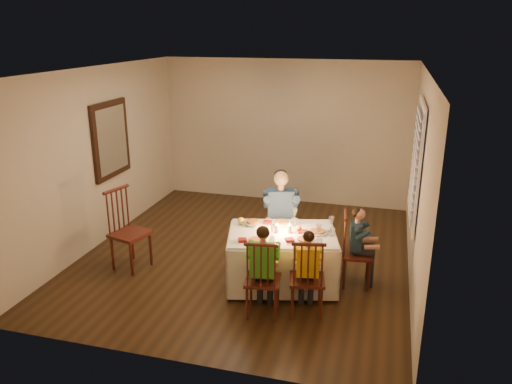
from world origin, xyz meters
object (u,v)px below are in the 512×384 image
(chair_near_right, at_px, (306,312))
(adult, at_px, (280,258))
(chair_near_left, at_px, (263,313))
(chair_end, at_px, (355,284))
(child_green, at_px, (263,313))
(dining_table, at_px, (282,247))
(child_teal, at_px, (355,284))
(chair_extra, at_px, (133,267))
(child_yellow, at_px, (306,312))
(chair_adult, at_px, (280,258))
(serving_bowl, at_px, (253,224))

(chair_near_right, distance_m, adult, 1.44)
(chair_near_right, bearing_deg, chair_near_left, 5.75)
(chair_end, relative_size, child_green, 0.87)
(dining_table, bearing_deg, child_green, -108.09)
(dining_table, xyz_separation_m, child_teal, (0.91, 0.23, -0.50))
(chair_extra, height_order, adult, adult)
(child_teal, bearing_deg, child_yellow, 143.14)
(chair_near_left, relative_size, child_teal, 0.92)
(chair_extra, height_order, child_green, chair_extra)
(adult, bearing_deg, dining_table, -92.32)
(child_teal, bearing_deg, chair_end, 173.67)
(chair_extra, bearing_deg, child_green, -92.02)
(child_green, bearing_deg, adult, -92.41)
(chair_adult, bearing_deg, chair_near_left, -101.67)
(chair_near_right, xyz_separation_m, child_green, (-0.48, -0.15, 0.00))
(chair_near_left, relative_size, chair_end, 1.00)
(dining_table, distance_m, serving_bowl, 0.49)
(chair_near_left, height_order, child_yellow, child_yellow)
(child_teal, height_order, serving_bowl, serving_bowl)
(child_green, distance_m, child_yellow, 0.50)
(dining_table, bearing_deg, chair_adult, 90.25)
(chair_near_left, relative_size, child_green, 0.87)
(chair_adult, height_order, chair_near_right, same)
(chair_extra, height_order, child_yellow, chair_extra)
(chair_adult, distance_m, chair_near_right, 1.44)
(dining_table, relative_size, chair_near_left, 1.62)
(adult, height_order, child_green, adult)
(dining_table, relative_size, chair_extra, 1.39)
(child_yellow, bearing_deg, chair_adult, -76.60)
(chair_end, height_order, child_yellow, child_yellow)
(chair_end, bearing_deg, serving_bowl, 87.74)
(chair_adult, relative_size, child_yellow, 0.93)
(dining_table, bearing_deg, child_yellow, -69.22)
(serving_bowl, bearing_deg, child_green, -67.77)
(child_green, distance_m, serving_bowl, 1.20)
(dining_table, distance_m, child_green, 0.90)
(child_teal, bearing_deg, dining_table, 97.54)
(dining_table, distance_m, chair_near_left, 0.90)
(chair_adult, distance_m, serving_bowl, 0.95)
(child_teal, distance_m, serving_bowl, 1.51)
(chair_adult, distance_m, child_teal, 1.19)
(chair_extra, bearing_deg, chair_end, -67.73)
(child_green, relative_size, serving_bowl, 5.23)
(child_teal, bearing_deg, chair_adult, 60.02)
(chair_near_left, distance_m, child_yellow, 0.50)
(dining_table, height_order, adult, dining_table)
(chair_near_left, height_order, chair_extra, chair_extra)
(chair_near_right, height_order, child_yellow, child_yellow)
(chair_end, bearing_deg, adult, 60.02)
(chair_near_right, xyz_separation_m, serving_bowl, (-0.84, 0.74, 0.72))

